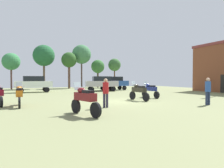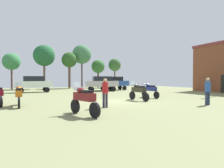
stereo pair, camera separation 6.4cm
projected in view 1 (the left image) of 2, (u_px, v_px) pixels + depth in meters
name	position (u px, v px, depth m)	size (l,w,h in m)	color
ground_plane	(120.00, 102.00, 14.14)	(44.00, 52.00, 0.02)	#7D8356
motorcycle_1	(85.00, 99.00, 8.71)	(0.87, 2.20, 1.51)	black
motorcycle_2	(139.00, 91.00, 14.76)	(0.67, 2.22, 1.49)	black
motorcycle_4	(150.00, 90.00, 16.84)	(0.62, 2.24, 1.46)	black
motorcycle_7	(19.00, 95.00, 11.47)	(0.62, 2.19, 1.46)	black
car_1	(113.00, 82.00, 28.41)	(4.39, 2.04, 2.00)	black
car_3	(102.00, 83.00, 25.99)	(4.55, 2.53, 2.00)	black
car_4	(34.00, 83.00, 23.67)	(4.40, 2.06, 2.00)	black
person_1	(106.00, 91.00, 11.05)	(0.47, 0.47, 1.68)	#2C273E
person_2	(208.00, 89.00, 12.18)	(0.42, 0.42, 1.73)	#26304F
tree_1	(44.00, 56.00, 32.10)	(3.55, 3.55, 7.35)	brown
tree_2	(98.00, 67.00, 36.91)	(2.56, 2.56, 5.33)	#4D4125
tree_3	(11.00, 62.00, 30.42)	(2.71, 2.71, 5.78)	brown
tree_5	(114.00, 65.00, 36.93)	(2.42, 2.42, 5.58)	brown
tree_7	(69.00, 60.00, 32.97)	(2.62, 2.62, 6.25)	brown
tree_8	(82.00, 55.00, 35.15)	(3.47, 3.47, 7.91)	#4C3935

